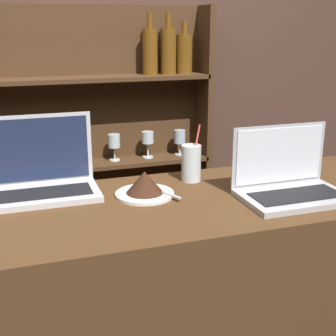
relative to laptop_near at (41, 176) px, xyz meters
name	(u,v)px	position (x,y,z in m)	size (l,w,h in m)	color
back_wall	(81,73)	(0.26, 0.85, 0.24)	(7.00, 0.06, 2.70)	#4C3328
back_shelf	(65,169)	(0.15, 0.77, -0.22)	(1.50, 0.18, 1.67)	#472D19
laptop_near	(41,176)	(0.00, 0.00, 0.00)	(0.35, 0.20, 0.25)	silver
laptop_far	(289,182)	(0.74, -0.27, -0.01)	(0.33, 0.22, 0.22)	#ADADB2
cake_plate	(145,185)	(0.31, -0.12, -0.02)	(0.19, 0.19, 0.08)	white
water_glass	(191,163)	(0.50, -0.03, 0.00)	(0.07, 0.07, 0.20)	silver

